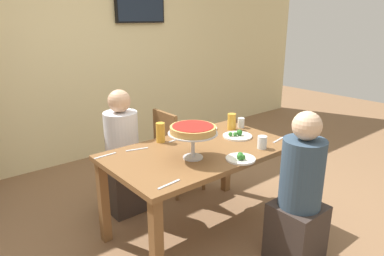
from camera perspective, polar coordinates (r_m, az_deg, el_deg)
name	(u,v)px	position (r m, az deg, el deg)	size (l,w,h in m)	color
ground_plane	(199,229)	(3.13, 1.21, -16.17)	(12.00, 12.00, 0.00)	#846042
rear_partition	(81,47)	(4.51, -17.68, 12.54)	(8.00, 0.12, 2.80)	beige
dining_table	(200,160)	(2.82, 1.30, -5.28)	(1.48, 0.87, 0.74)	brown
television	(140,6)	(4.78, -8.47, 19.19)	(0.71, 0.05, 0.43)	black
diner_near_right	(299,200)	(2.66, 17.11, -11.19)	(0.34, 0.34, 1.15)	#382D28
diner_far_left	(123,161)	(3.25, -11.20, -5.28)	(0.34, 0.34, 1.15)	#382D28
chair_far_right	(174,147)	(3.54, -2.90, -3.15)	(0.40, 0.40, 0.87)	brown
deep_dish_pizza_stand	(193,131)	(2.53, 0.15, -0.52)	(0.37, 0.37, 0.25)	silver
salad_plate_near_diner	(204,127)	(3.26, 1.98, 0.13)	(0.23, 0.23, 0.07)	white
salad_plate_far_diner	(237,135)	(3.08, 7.41, -1.21)	(0.26, 0.26, 0.07)	white
salad_plate_spare	(241,158)	(2.59, 7.95, -4.89)	(0.22, 0.22, 0.06)	white
beer_glass_amber_tall	(161,132)	(2.92, -5.17, -0.73)	(0.08, 0.08, 0.17)	gold
beer_glass_amber_short	(232,122)	(3.26, 6.50, 1.05)	(0.08, 0.08, 0.15)	gold
water_glass_clear_near	(241,123)	(3.33, 8.02, 0.85)	(0.06, 0.06, 0.09)	white
water_glass_clear_far	(262,142)	(2.83, 11.39, -2.30)	(0.08, 0.08, 0.10)	white
cutlery_fork_near	(177,140)	(2.99, -2.52, -1.90)	(0.18, 0.02, 0.01)	silver
cutlery_knife_near	(137,149)	(2.80, -8.97, -3.46)	(0.18, 0.02, 0.01)	silver
cutlery_fork_far	(105,156)	(2.72, -14.01, -4.41)	(0.18, 0.02, 0.01)	silver
cutlery_knife_far	(169,184)	(2.22, -3.78, -9.16)	(0.18, 0.02, 0.01)	silver
cutlery_spare_fork	(278,140)	(3.06, 13.93, -1.90)	(0.18, 0.02, 0.01)	silver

